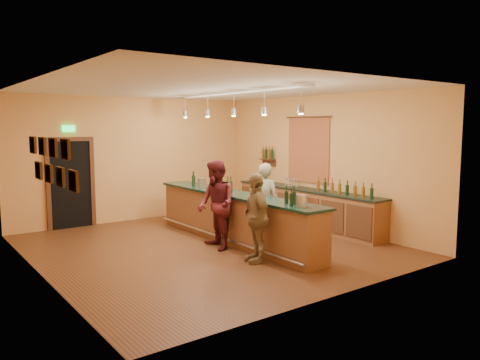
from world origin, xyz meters
TOP-DOWN VIEW (x-y plane):
  - floor at (0.00, 0.00)m, footprint 7.00×7.00m
  - ceiling at (0.00, 0.00)m, footprint 6.50×7.00m
  - wall_back at (0.00, 3.50)m, footprint 6.50×0.02m
  - wall_front at (0.00, -3.50)m, footprint 6.50×0.02m
  - wall_left at (-3.25, 0.00)m, footprint 0.02×7.00m
  - wall_right at (3.25, 0.00)m, footprint 0.02×7.00m
  - doorway at (-1.70, 3.47)m, footprint 1.15×0.09m
  - tapestry at (3.23, 0.40)m, footprint 0.03×1.40m
  - bottle_shelf at (3.17, 1.90)m, footprint 0.17×0.55m
  - picture_grid at (-3.21, -0.75)m, footprint 0.06×2.20m
  - back_counter at (2.97, 0.18)m, footprint 0.60×4.55m
  - tasting_bar at (0.65, -0.00)m, footprint 0.73×5.10m
  - pendant_track at (0.65, -0.00)m, footprint 0.11×4.60m
  - bartender at (1.20, -0.39)m, footprint 0.61×0.72m
  - customer_a at (0.02, -0.28)m, footprint 0.81×0.97m
  - customer_b at (0.10, -1.45)m, footprint 0.65×1.03m
  - bar_stool at (2.01, 1.17)m, footprint 0.37×0.37m

SIDE VIEW (x-z plane):
  - floor at x=0.00m, z-range 0.00..0.00m
  - back_counter at x=2.97m, z-range -0.15..1.12m
  - tasting_bar at x=0.65m, z-range -0.08..1.30m
  - bar_stool at x=2.01m, z-range 0.24..1.01m
  - customer_b at x=0.10m, z-range 0.00..1.63m
  - bartender at x=1.20m, z-range 0.00..1.69m
  - customer_a at x=0.02m, z-range 0.00..1.79m
  - doorway at x=-1.70m, z-range -0.11..2.36m
  - wall_back at x=0.00m, z-range 0.00..3.20m
  - wall_front at x=0.00m, z-range 0.00..3.20m
  - wall_left at x=-3.25m, z-range 0.00..3.20m
  - wall_right at x=3.25m, z-range 0.00..3.20m
  - bottle_shelf at x=3.17m, z-range 1.39..1.94m
  - tapestry at x=3.23m, z-range 1.05..2.65m
  - picture_grid at x=-3.21m, z-range 1.60..2.30m
  - pendant_track at x=0.65m, z-range 2.73..3.24m
  - ceiling at x=0.00m, z-range 3.19..3.21m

